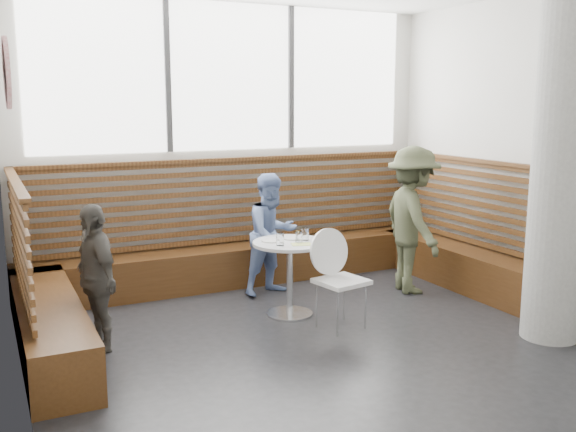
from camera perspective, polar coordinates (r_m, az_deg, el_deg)
name	(u,v)px	position (r m, az deg, el deg)	size (l,w,h in m)	color
room	(341,163)	(5.30, 4.71, 4.69)	(5.00, 5.00, 3.20)	silver
booth	(257,258)	(7.07, -2.74, -3.73)	(5.00, 2.50, 1.44)	#3C230F
concrete_column	(562,161)	(6.03, 23.15, 4.55)	(0.50, 0.50, 3.20)	gray
wall_art	(7,73)	(4.95, -23.74, 11.58)	(0.50, 0.50, 0.03)	white
cafe_table	(290,263)	(6.33, 0.16, -4.17)	(0.73, 0.73, 0.75)	silver
cafe_chair	(338,270)	(6.04, 4.43, -4.83)	(0.44, 0.43, 0.93)	white
adult_man	(412,220)	(7.21, 11.00, -0.34)	(1.05, 0.60, 1.63)	#434830
child_back	(272,234)	(7.01, -1.42, -1.63)	(0.65, 0.51, 1.34)	#6A82B8
child_left	(96,278)	(5.68, -16.74, -5.29)	(0.74, 0.31, 1.27)	#494642
plate_near	(271,241)	(6.29, -1.48, -2.20)	(0.20, 0.20, 0.01)	white
plate_far	(292,238)	(6.40, 0.35, -1.97)	(0.20, 0.20, 0.01)	white
glass_left	(280,239)	(6.10, -0.70, -2.08)	(0.08, 0.08, 0.12)	white
glass_mid	(299,237)	(6.21, 0.99, -1.91)	(0.07, 0.07, 0.11)	white
glass_right	(305,234)	(6.34, 1.52, -1.62)	(0.08, 0.08, 0.12)	white
menu_card	(301,244)	(6.16, 1.19, -2.52)	(0.19, 0.13, 0.00)	#A5C64C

